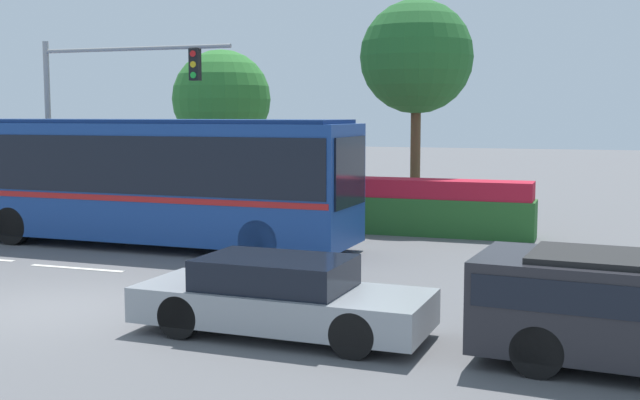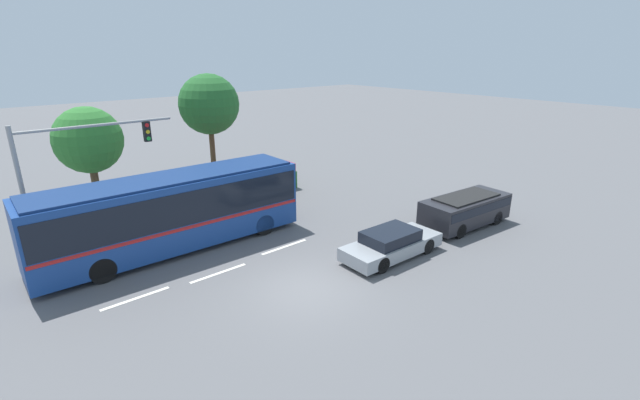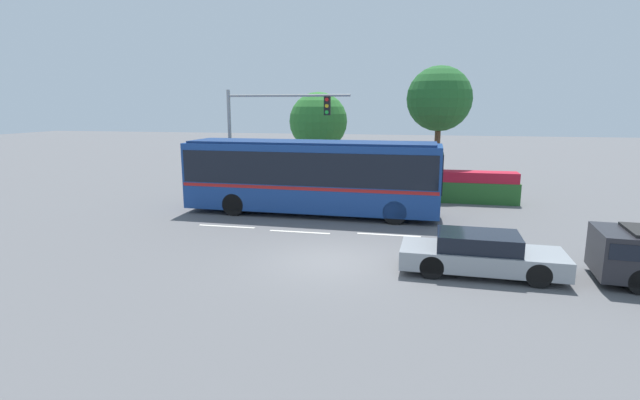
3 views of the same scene
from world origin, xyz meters
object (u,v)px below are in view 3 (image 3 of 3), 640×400
Objects in this scene: traffic_light_pole at (262,125)px; street_tree_centre at (439,99)px; sedan_foreground at (480,254)px; city_bus at (311,173)px; street_tree_left at (318,122)px.

street_tree_centre reaches higher than traffic_light_pole.
street_tree_centre is at bearing 95.75° from sedan_foreground.
traffic_light_pole is (-9.69, 9.21, 3.28)m from sedan_foreground.
street_tree_left reaches higher than city_bus.
city_bus is 9.48m from sedan_foreground.
sedan_foreground is at bearing -43.54° from traffic_light_pole.
city_bus is 4.47m from traffic_light_pole.
traffic_light_pole is 0.90× the size of street_tree_centre.
city_bus is at bearing -80.35° from street_tree_left.
sedan_foreground is 0.82× the size of street_tree_left.
sedan_foreground is 0.73× the size of traffic_light_pole.
street_tree_centre is (-0.93, 13.73, 4.62)m from sedan_foreground.
street_tree_centre is (5.66, 7.04, 3.33)m from city_bus.
city_bus is 2.46× the size of sedan_foreground.
sedan_foreground is 13.77m from traffic_light_pole.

